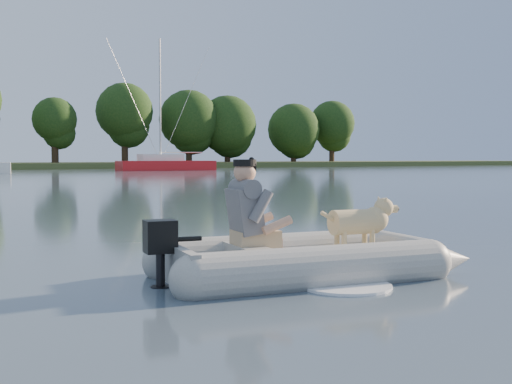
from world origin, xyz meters
TOP-DOWN VIEW (x-y plane):
  - water at (0.00, 0.00)m, footprint 160.00×160.00m
  - treeline at (8.81, 61.06)m, footprint 90.37×7.35m
  - dinghy at (-0.10, 0.34)m, footprint 4.53×3.41m
  - man at (-0.71, 0.47)m, footprint 0.71×0.64m
  - dog at (0.48, 0.31)m, footprint 0.86×0.40m
  - outboard_motor at (-1.56, 0.55)m, footprint 0.40×0.31m
  - sailboat at (17.68, 47.32)m, footprint 8.54×3.02m

SIDE VIEW (x-z plane):
  - water at x=0.00m, z-range 0.00..0.00m
  - outboard_motor at x=-1.56m, z-range -0.07..0.63m
  - dog at x=0.48m, z-range 0.18..0.74m
  - sailboat at x=17.68m, z-range -5.27..6.28m
  - dinghy at x=-0.10m, z-range -0.10..1.14m
  - man at x=-0.71m, z-range 0.21..1.17m
  - treeline at x=8.81m, z-range 0.67..9.94m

